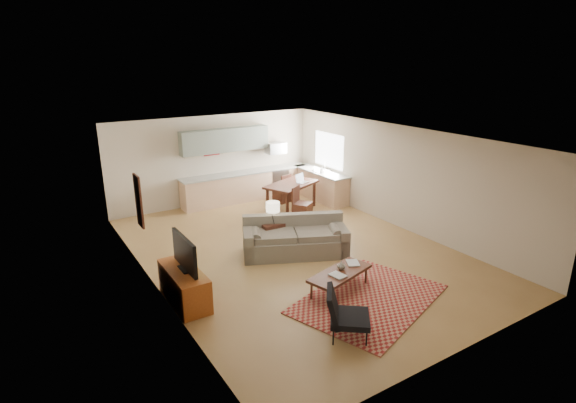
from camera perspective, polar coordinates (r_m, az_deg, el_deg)
room at (r=10.10m, az=0.91°, el=0.64°), size 9.00×9.00×9.00m
kitchen_counter_back at (r=14.26m, az=-5.29°, el=2.01°), size 4.26×0.64×0.92m
kitchen_counter_right at (r=14.32m, az=4.13°, el=2.11°), size 0.64×2.26×0.92m
kitchen_range at (r=14.77m, az=-1.50°, el=2.60°), size 0.62×0.62×0.90m
kitchen_microwave at (r=14.54m, az=-1.57°, el=6.81°), size 0.62×0.40×0.35m
upper_cabinets at (r=13.81m, az=-7.99°, el=7.73°), size 2.80×0.34×0.70m
window_right at (r=14.24m, az=5.21°, el=6.50°), size 0.02×1.40×1.05m
wall_art_left at (r=9.62m, az=-18.38°, el=0.05°), size 0.06×0.42×1.10m
triptych at (r=13.81m, az=-9.72°, el=6.81°), size 1.70×0.04×0.50m
rug at (r=8.77m, az=10.23°, el=-12.06°), size 3.32×2.78×0.02m
sofa at (r=10.29m, az=0.91°, el=-4.49°), size 2.68×2.01×0.86m
coffee_table at (r=8.85m, az=6.58°, el=-10.08°), size 1.50×0.91×0.42m
book_a at (r=8.52m, az=5.82°, el=-9.56°), size 0.32×0.37×0.03m
book_b at (r=9.10m, az=7.51°, el=-7.77°), size 0.49×0.51×0.02m
vase at (r=8.83m, az=6.78°, el=-8.04°), size 0.17×0.17×0.17m
armchair at (r=7.49m, az=7.89°, el=-13.97°), size 1.02×1.02×0.83m
tv_credenza at (r=8.63m, az=-13.04°, el=-10.39°), size 0.54×1.40×0.65m
tv at (r=8.36m, az=-13.00°, el=-6.39°), size 0.11×1.08×0.65m
console_table at (r=10.60m, az=-1.90°, el=-4.39°), size 0.58×0.40×0.66m
table_lamp at (r=10.39m, az=-1.93°, el=-1.37°), size 0.32×0.32×0.53m
dining_table at (r=13.23m, az=0.44°, el=0.60°), size 1.86×1.48×0.82m
dining_chair_near at (r=12.45m, az=1.83°, el=-0.23°), size 0.63×0.64×0.94m
dining_chair_far at (r=13.99m, az=-0.79°, el=1.75°), size 0.53×0.54×0.91m
laptop at (r=13.17m, az=1.90°, el=2.96°), size 0.41×0.35×0.26m
soap_bottle at (r=13.97m, az=4.32°, el=4.06°), size 0.10×0.10×0.19m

